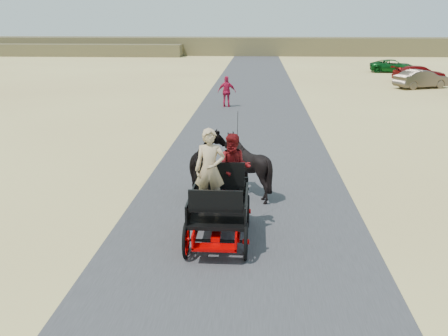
# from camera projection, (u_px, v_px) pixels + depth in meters

# --- Properties ---
(ground) EXTENTS (140.00, 140.00, 0.00)m
(ground) POSITION_uv_depth(u_px,v_px,m) (239.00, 242.00, 11.08)
(ground) COLOR tan
(road) EXTENTS (6.00, 140.00, 0.01)m
(road) POSITION_uv_depth(u_px,v_px,m) (239.00, 241.00, 11.08)
(road) COLOR #38383A
(road) RESTS_ON ground
(ridge_far) EXTENTS (140.00, 6.00, 2.40)m
(ridge_far) POSITION_uv_depth(u_px,v_px,m) (257.00, 46.00, 70.03)
(ridge_far) COLOR brown
(ridge_far) RESTS_ON ground
(ridge_near) EXTENTS (40.00, 4.00, 1.60)m
(ridge_near) POSITION_uv_depth(u_px,v_px,m) (37.00, 50.00, 68.29)
(ridge_near) COLOR brown
(ridge_near) RESTS_ON ground
(carriage) EXTENTS (1.30, 2.40, 0.72)m
(carriage) POSITION_uv_depth(u_px,v_px,m) (219.00, 225.00, 11.08)
(carriage) COLOR black
(carriage) RESTS_ON ground
(horse_left) EXTENTS (0.91, 2.01, 1.70)m
(horse_left) POSITION_uv_depth(u_px,v_px,m) (208.00, 165.00, 13.85)
(horse_left) COLOR black
(horse_left) RESTS_ON ground
(horse_right) EXTENTS (1.37, 1.54, 1.70)m
(horse_right) POSITION_uv_depth(u_px,v_px,m) (247.00, 166.00, 13.78)
(horse_right) COLOR black
(horse_right) RESTS_ON ground
(driver_man) EXTENTS (0.66, 0.43, 1.80)m
(driver_man) POSITION_uv_depth(u_px,v_px,m) (210.00, 170.00, 10.79)
(driver_man) COLOR tan
(driver_man) RESTS_ON carriage
(passenger_woman) EXTENTS (0.77, 0.60, 1.58)m
(passenger_woman) POSITION_uv_depth(u_px,v_px,m) (234.00, 168.00, 11.31)
(passenger_woman) COLOR #660C0F
(passenger_woman) RESTS_ON carriage
(pedestrian) EXTENTS (1.01, 0.43, 1.73)m
(pedestrian) POSITION_uv_depth(u_px,v_px,m) (227.00, 92.00, 27.97)
(pedestrian) COLOR #B11439
(pedestrian) RESTS_ON ground
(car_b) EXTENTS (4.23, 2.88, 1.32)m
(car_b) POSITION_uv_depth(u_px,v_px,m) (422.00, 79.00, 35.75)
(car_b) COLOR brown
(car_b) RESTS_ON ground
(car_c) EXTENTS (4.49, 2.41, 1.24)m
(car_c) POSITION_uv_depth(u_px,v_px,m) (420.00, 74.00, 39.73)
(car_c) COLOR maroon
(car_c) RESTS_ON ground
(car_d) EXTENTS (4.47, 2.51, 1.18)m
(car_d) POSITION_uv_depth(u_px,v_px,m) (393.00, 66.00, 46.68)
(car_d) COLOR #0C4C19
(car_d) RESTS_ON ground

